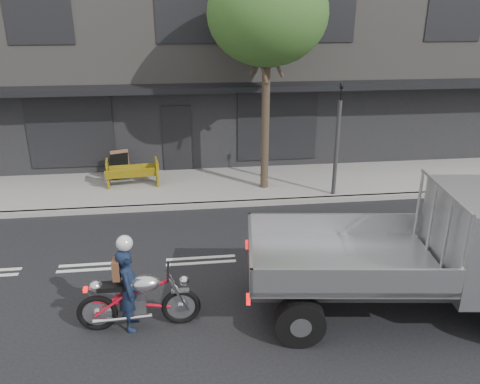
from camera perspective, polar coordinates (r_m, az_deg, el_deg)
name	(u,v)px	position (r m, az deg, el deg)	size (l,w,h in m)	color
ground	(201,261)	(10.95, -4.78, -8.33)	(80.00, 80.00, 0.00)	black
sidewalk	(194,187)	(15.19, -5.59, 0.67)	(32.00, 3.20, 0.15)	gray
kerb	(196,206)	(13.70, -5.37, -1.67)	(32.00, 0.20, 0.15)	gray
building_main	(186,46)	(20.87, -6.60, 17.32)	(26.00, 10.00, 8.00)	slate
street_tree	(267,15)	(13.94, 3.37, 20.76)	(3.40, 3.40, 6.74)	#382B21
traffic_light_pole	(337,146)	(14.13, 11.71, 5.47)	(0.12, 0.12, 3.50)	#2D2D30
motorcycle	(139,298)	(8.77, -12.25, -12.57)	(2.21, 0.64, 1.14)	black
rider	(129,289)	(8.67, -13.37, -11.47)	(0.58, 0.38, 1.58)	#121D34
flatbed_ute	(467,243)	(9.50, 25.91, -5.66)	(5.67, 2.86, 2.52)	black
construction_barrier	(132,174)	(15.00, -13.04, 2.10)	(1.64, 0.66, 0.92)	#DFB60B
sandwich_board	(119,166)	(15.85, -14.48, 3.03)	(0.59, 0.39, 0.93)	black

